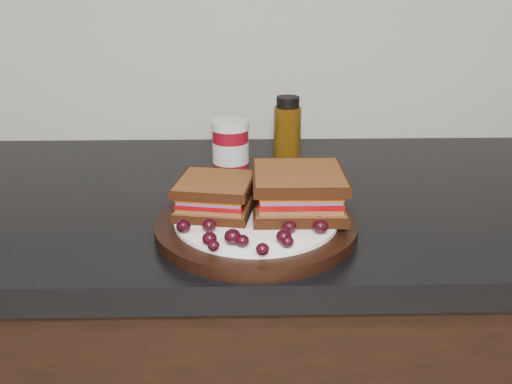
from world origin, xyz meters
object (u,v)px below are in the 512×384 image
at_px(sandwich_left, 215,196).
at_px(condiment_jar, 231,148).
at_px(oil_bottle, 287,134).
at_px(plate, 256,226).

distance_m(sandwich_left, condiment_jar, 0.22).
xyz_separation_m(condiment_jar, oil_bottle, (0.10, 0.02, 0.02)).
bearing_deg(plate, oil_bottle, 76.56).
bearing_deg(plate, condiment_jar, 99.35).
bearing_deg(sandwich_left, condiment_jar, 95.61).
distance_m(plate, oil_bottle, 0.27).
xyz_separation_m(plate, condiment_jar, (-0.04, 0.24, 0.04)).
distance_m(sandwich_left, oil_bottle, 0.27).
height_order(plate, oil_bottle, oil_bottle).
distance_m(plate, sandwich_left, 0.07).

